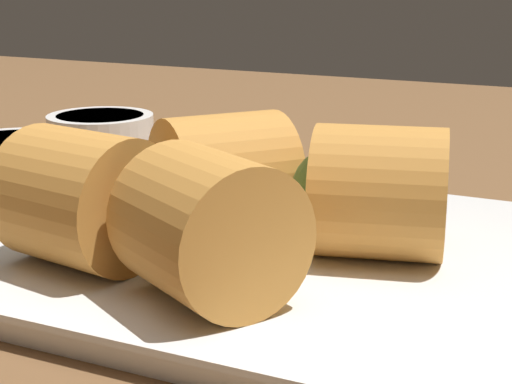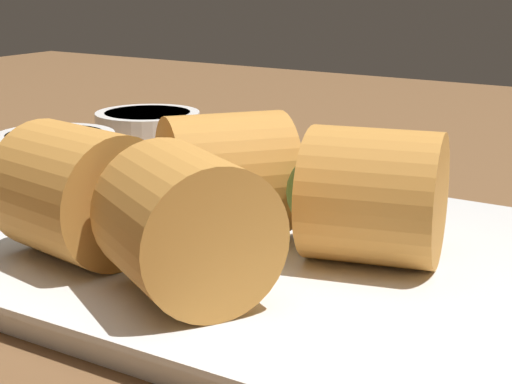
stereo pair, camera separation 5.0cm
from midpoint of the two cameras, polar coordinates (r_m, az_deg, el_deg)
table_surface at (r=46.00cm, az=-1.13°, el=-5.57°), size 180.00×140.00×2.00cm
serving_plate at (r=43.86cm, az=-3.27°, el=-4.20°), size 32.78×26.15×1.50cm
roll_front_left at (r=40.49cm, az=4.08°, el=-0.05°), size 7.90×7.69×6.36cm
roll_front_right at (r=43.42cm, az=-6.01°, el=0.95°), size 8.82×8.79×6.36cm
roll_back_left at (r=35.63cm, az=-7.57°, el=-2.29°), size 8.51×8.58×6.36cm
roll_back_right at (r=40.96cm, az=-15.39°, el=-0.39°), size 7.76×7.35×6.36cm
dipping_bowl_near at (r=67.93cm, az=-17.95°, el=2.50°), size 9.28×9.28×2.28cm
dipping_bowl_far at (r=76.54cm, az=-12.20°, el=4.26°), size 9.28×9.28×2.28cm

